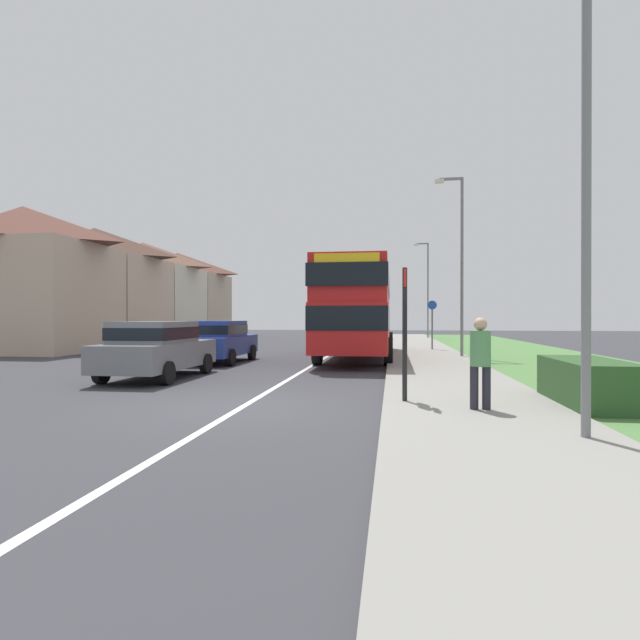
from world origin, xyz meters
The scene contains 15 objects.
ground_plane centered at (0.00, 0.00, 0.00)m, with size 120.00×120.00×0.00m, color #38383D.
lane_marking_centre centered at (0.00, 8.00, 0.00)m, with size 0.14×60.00×0.01m, color silver.
pavement_near_side centered at (4.20, 6.00, 0.06)m, with size 3.20×68.00×0.12m, color gray.
grass_verge_seaward centered at (8.50, 6.00, 0.04)m, with size 6.00×68.00×0.08m, color #517F42.
roadside_hedge centered at (6.30, 0.66, 0.45)m, with size 1.10×2.53×0.90m, color #2D5128.
double_decker_bus centered at (1.39, 11.58, 2.14)m, with size 2.80×10.78×3.70m.
parked_car_grey centered at (-3.61, 3.95, 0.87)m, with size 1.95×4.27×1.57m.
parked_car_blue centered at (-3.58, 8.97, 0.86)m, with size 1.87×4.29×1.55m.
pedestrian_at_stop centered at (4.24, -0.30, 0.98)m, with size 0.34×0.34×1.67m.
bus_stop_sign centered at (3.00, 0.42, 1.54)m, with size 0.09×0.52×2.60m.
cycle_route_sign centered at (4.72, 16.42, 1.43)m, with size 0.44×0.08×2.52m.
street_lamp_near centered at (5.14, -2.16, 3.94)m, with size 1.14×0.20×6.80m.
street_lamp_mid centered at (5.45, 11.98, 4.22)m, with size 1.14×0.20×7.35m.
street_lamp_far centered at (5.45, 31.68, 4.34)m, with size 1.14×0.20×7.59m.
house_terrace_far_side centered at (-15.24, 22.55, 3.58)m, with size 7.62×24.05×7.16m.
Camera 1 is at (2.77, -9.14, 1.66)m, focal length 28.50 mm.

